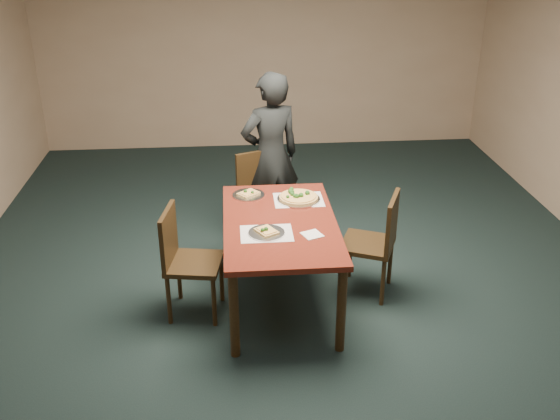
{
  "coord_description": "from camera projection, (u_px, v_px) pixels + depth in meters",
  "views": [
    {
      "loc": [
        -0.5,
        -4.42,
        2.95
      ],
      "look_at": [
        -0.12,
        0.01,
        0.85
      ],
      "focal_mm": 40.0,
      "sensor_mm": 36.0,
      "label": 1
    }
  ],
  "objects": [
    {
      "name": "ground",
      "position": [
        294.0,
        300.0,
        5.28
      ],
      "size": [
        8.0,
        8.0,
        0.0
      ],
      "primitive_type": "plane",
      "color": "black",
      "rests_on": "ground"
    },
    {
      "name": "room_shell",
      "position": [
        297.0,
        100.0,
        4.54
      ],
      "size": [
        8.0,
        8.0,
        8.0
      ],
      "color": "tan",
      "rests_on": "ground"
    },
    {
      "name": "dining_table",
      "position": [
        280.0,
        232.0,
        5.0
      ],
      "size": [
        0.9,
        1.5,
        0.75
      ],
      "color": "#521810",
      "rests_on": "ground"
    },
    {
      "name": "chair_far",
      "position": [
        261.0,
        193.0,
        6.04
      ],
      "size": [
        0.55,
        0.55,
        0.91
      ],
      "rotation": [
        0.0,
        0.0,
        0.38
      ],
      "color": "black",
      "rests_on": "ground"
    },
    {
      "name": "chair_left",
      "position": [
        184.0,
        256.0,
        4.93
      ],
      "size": [
        0.48,
        0.48,
        0.91
      ],
      "rotation": [
        0.0,
        0.0,
        1.41
      ],
      "color": "black",
      "rests_on": "ground"
    },
    {
      "name": "chair_right",
      "position": [
        377.0,
        239.0,
        5.19
      ],
      "size": [
        0.55,
        0.55,
        0.91
      ],
      "rotation": [
        0.0,
        0.0,
        -1.98
      ],
      "color": "black",
      "rests_on": "ground"
    },
    {
      "name": "diner",
      "position": [
        270.0,
        156.0,
        6.08
      ],
      "size": [
        0.7,
        0.58,
        1.66
      ],
      "primitive_type": "imported",
      "rotation": [
        0.0,
        0.0,
        3.48
      ],
      "color": "black",
      "rests_on": "ground"
    },
    {
      "name": "placemat_main",
      "position": [
        299.0,
        200.0,
        5.34
      ],
      "size": [
        0.42,
        0.32,
        0.0
      ],
      "primitive_type": "cube",
      "color": "white",
      "rests_on": "dining_table"
    },
    {
      "name": "placemat_near",
      "position": [
        267.0,
        233.0,
        4.77
      ],
      "size": [
        0.4,
        0.3,
        0.0
      ],
      "primitive_type": "cube",
      "color": "white",
      "rests_on": "dining_table"
    },
    {
      "name": "pizza_pan",
      "position": [
        298.0,
        197.0,
        5.33
      ],
      "size": [
        0.37,
        0.37,
        0.07
      ],
      "color": "silver",
      "rests_on": "dining_table"
    },
    {
      "name": "slice_plate_near",
      "position": [
        266.0,
        232.0,
        4.77
      ],
      "size": [
        0.28,
        0.28,
        0.06
      ],
      "color": "silver",
      "rests_on": "dining_table"
    },
    {
      "name": "slice_plate_far",
      "position": [
        248.0,
        194.0,
        5.42
      ],
      "size": [
        0.28,
        0.28,
        0.06
      ],
      "color": "silver",
      "rests_on": "dining_table"
    },
    {
      "name": "napkin",
      "position": [
        312.0,
        235.0,
        4.75
      ],
      "size": [
        0.18,
        0.18,
        0.01
      ],
      "primitive_type": "cube",
      "rotation": [
        0.0,
        0.0,
        0.39
      ],
      "color": "white",
      "rests_on": "dining_table"
    }
  ]
}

